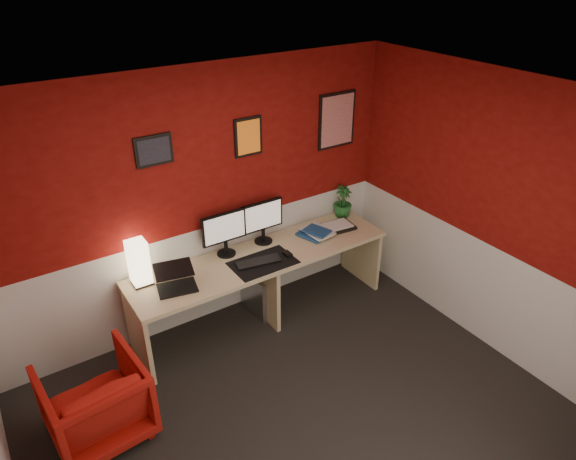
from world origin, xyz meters
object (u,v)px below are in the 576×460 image
object	(u,v)px
pc_tower	(259,291)
armchair	(96,401)
zen_tray	(337,227)
shoji_lamp	(139,264)
monitor_right	(263,216)
laptop	(176,278)
potted_plant	(343,202)
monitor_left	(225,228)
desk	(263,287)

from	to	relation	value
pc_tower	armchair	size ratio (longest dim) A/B	0.63
zen_tray	armchair	world-z (taller)	zen_tray
shoji_lamp	armchair	distance (m)	1.15
monitor_right	zen_tray	world-z (taller)	monitor_right
pc_tower	monitor_right	bearing A→B (deg)	36.59
laptop	zen_tray	world-z (taller)	laptop
monitor_right	pc_tower	world-z (taller)	monitor_right
potted_plant	pc_tower	bearing A→B (deg)	-175.24
monitor_left	potted_plant	world-z (taller)	monitor_left
zen_tray	pc_tower	size ratio (longest dim) A/B	0.78
armchair	monitor_right	bearing A→B (deg)	-163.69
shoji_lamp	monitor_right	world-z (taller)	monitor_right
shoji_lamp	monitor_left	size ratio (longest dim) A/B	0.69
shoji_lamp	potted_plant	xyz separation A→B (m)	(2.26, 0.03, -0.02)
desk	monitor_right	bearing A→B (deg)	55.69
monitor_right	zen_tray	distance (m)	0.85
zen_tray	pc_tower	world-z (taller)	zen_tray
desk	armchair	bearing A→B (deg)	-163.56
shoji_lamp	zen_tray	bearing A→B (deg)	-4.32
monitor_left	potted_plant	bearing A→B (deg)	0.22
monitor_left	zen_tray	distance (m)	1.24
laptop	monitor_right	world-z (taller)	monitor_right
laptop	zen_tray	size ratio (longest dim) A/B	0.94
shoji_lamp	zen_tray	distance (m)	2.06
potted_plant	armchair	distance (m)	3.08
desk	laptop	size ratio (longest dim) A/B	7.88
zen_tray	potted_plant	distance (m)	0.33
monitor_left	pc_tower	world-z (taller)	monitor_left
monitor_left	monitor_right	distance (m)	0.42
laptop	monitor_left	world-z (taller)	monitor_left
shoji_lamp	potted_plant	world-z (taller)	shoji_lamp
laptop	armchair	bearing A→B (deg)	-140.55
laptop	zen_tray	bearing A→B (deg)	15.18
monitor_right	armchair	size ratio (longest dim) A/B	0.81
desk	laptop	bearing A→B (deg)	-175.83
desk	monitor_right	size ratio (longest dim) A/B	4.48
desk	monitor_right	world-z (taller)	monitor_right
desk	monitor_left	distance (m)	0.74
monitor_right	zen_tray	xyz separation A→B (m)	(0.78, -0.18, -0.28)
potted_plant	shoji_lamp	bearing A→B (deg)	-179.26
monitor_right	armchair	distance (m)	2.18
laptop	potted_plant	bearing A→B (deg)	19.96
desk	shoji_lamp	world-z (taller)	shoji_lamp
desk	potted_plant	xyz separation A→B (m)	(1.15, 0.21, 0.54)
monitor_right	pc_tower	bearing A→B (deg)	-141.85
zen_tray	pc_tower	xyz separation A→B (m)	(-0.90, 0.09, -0.52)
desk	laptop	distance (m)	1.01
shoji_lamp	pc_tower	size ratio (longest dim) A/B	0.89
shoji_lamp	monitor_left	bearing A→B (deg)	1.60
laptop	potted_plant	size ratio (longest dim) A/B	0.94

